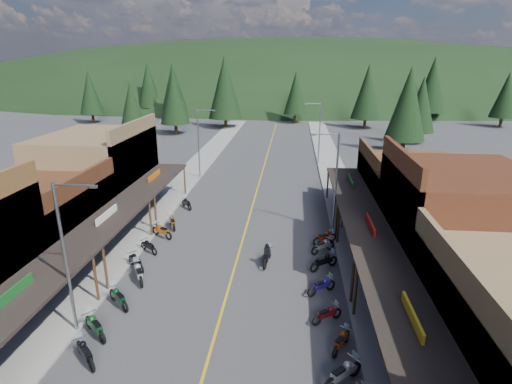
% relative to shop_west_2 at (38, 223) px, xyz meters
% --- Properties ---
extents(ground, '(220.00, 220.00, 0.00)m').
position_rel_shop_west_2_xyz_m(ground, '(13.75, -1.70, -2.53)').
color(ground, '#38383A').
rests_on(ground, ground).
extents(centerline, '(0.15, 90.00, 0.01)m').
position_rel_shop_west_2_xyz_m(centerline, '(13.75, 18.30, -2.53)').
color(centerline, gold).
rests_on(centerline, ground).
extents(sidewalk_west, '(3.40, 94.00, 0.15)m').
position_rel_shop_west_2_xyz_m(sidewalk_west, '(5.05, 18.30, -2.46)').
color(sidewalk_west, gray).
rests_on(sidewalk_west, ground).
extents(sidewalk_east, '(3.40, 94.00, 0.15)m').
position_rel_shop_west_2_xyz_m(sidewalk_east, '(22.45, 18.30, -2.46)').
color(sidewalk_east, gray).
rests_on(sidewalk_east, ground).
extents(shop_west_2, '(10.90, 9.00, 6.20)m').
position_rel_shop_west_2_xyz_m(shop_west_2, '(0.00, 0.00, 0.00)').
color(shop_west_2, '#3F2111').
rests_on(shop_west_2, ground).
extents(shop_west_3, '(10.90, 10.20, 8.20)m').
position_rel_shop_west_2_xyz_m(shop_west_3, '(-0.03, 9.60, 0.99)').
color(shop_west_3, brown).
rests_on(shop_west_3, ground).
extents(shop_east_2, '(10.90, 9.00, 8.20)m').
position_rel_shop_west_2_xyz_m(shop_east_2, '(27.54, 0.00, 0.99)').
color(shop_east_2, '#562B19').
rests_on(shop_east_2, ground).
extents(shop_east_3, '(10.90, 10.20, 6.20)m').
position_rel_shop_west_2_xyz_m(shop_east_3, '(27.51, 9.60, -0.00)').
color(shop_east_3, '#4C2D16').
rests_on(shop_east_3, ground).
extents(streetlight_0, '(2.16, 0.18, 8.00)m').
position_rel_shop_west_2_xyz_m(streetlight_0, '(6.80, -7.70, 1.93)').
color(streetlight_0, gray).
rests_on(streetlight_0, ground).
extents(streetlight_1, '(2.16, 0.18, 8.00)m').
position_rel_shop_west_2_xyz_m(streetlight_1, '(6.80, 20.30, 1.93)').
color(streetlight_1, gray).
rests_on(streetlight_1, ground).
extents(streetlight_2, '(2.16, 0.18, 8.00)m').
position_rel_shop_west_2_xyz_m(streetlight_2, '(20.71, 6.30, 1.93)').
color(streetlight_2, gray).
rests_on(streetlight_2, ground).
extents(streetlight_3, '(2.16, 0.18, 8.00)m').
position_rel_shop_west_2_xyz_m(streetlight_3, '(20.71, 28.30, 1.93)').
color(streetlight_3, gray).
rests_on(streetlight_3, ground).
extents(ridge_hill, '(310.00, 140.00, 60.00)m').
position_rel_shop_west_2_xyz_m(ridge_hill, '(13.75, 133.30, -2.53)').
color(ridge_hill, black).
rests_on(ridge_hill, ground).
extents(pine_0, '(5.04, 5.04, 11.00)m').
position_rel_shop_west_2_xyz_m(pine_0, '(-26.25, 60.30, 3.95)').
color(pine_0, black).
rests_on(pine_0, ground).
extents(pine_1, '(5.88, 5.88, 12.50)m').
position_rel_shop_west_2_xyz_m(pine_1, '(-10.25, 68.30, 4.70)').
color(pine_1, black).
rests_on(pine_1, ground).
extents(pine_2, '(6.72, 6.72, 14.00)m').
position_rel_shop_west_2_xyz_m(pine_2, '(3.75, 56.30, 5.46)').
color(pine_2, black).
rests_on(pine_2, ground).
extents(pine_3, '(5.04, 5.04, 11.00)m').
position_rel_shop_west_2_xyz_m(pine_3, '(17.75, 64.30, 3.95)').
color(pine_3, black).
rests_on(pine_3, ground).
extents(pine_4, '(5.88, 5.88, 12.50)m').
position_rel_shop_west_2_xyz_m(pine_4, '(31.75, 58.30, 4.70)').
color(pine_4, black).
rests_on(pine_4, ground).
extents(pine_5, '(6.72, 6.72, 14.00)m').
position_rel_shop_west_2_xyz_m(pine_5, '(47.75, 70.30, 5.46)').
color(pine_5, black).
rests_on(pine_5, ground).
extents(pine_6, '(5.04, 5.04, 11.00)m').
position_rel_shop_west_2_xyz_m(pine_6, '(59.75, 62.30, 3.95)').
color(pine_6, black).
rests_on(pine_6, ground).
extents(pine_7, '(5.88, 5.88, 12.50)m').
position_rel_shop_west_2_xyz_m(pine_7, '(-18.25, 74.30, 4.70)').
color(pine_7, black).
rests_on(pine_7, ground).
extents(pine_8, '(4.48, 4.48, 10.00)m').
position_rel_shop_west_2_xyz_m(pine_8, '(-8.25, 38.30, 3.44)').
color(pine_8, black).
rests_on(pine_8, ground).
extents(pine_9, '(4.93, 4.93, 10.80)m').
position_rel_shop_west_2_xyz_m(pine_9, '(37.75, 43.30, 3.85)').
color(pine_9, black).
rests_on(pine_9, ground).
extents(pine_10, '(5.38, 5.38, 11.60)m').
position_rel_shop_west_2_xyz_m(pine_10, '(-4.25, 48.30, 4.25)').
color(pine_10, black).
rests_on(pine_10, ground).
extents(pine_11, '(5.82, 5.82, 12.40)m').
position_rel_shop_west_2_xyz_m(pine_11, '(33.75, 36.30, 4.65)').
color(pine_11, black).
rests_on(pine_11, ground).
extents(bike_west_4, '(2.01, 1.96, 1.20)m').
position_rel_shop_west_2_xyz_m(bike_west_4, '(8.22, -9.78, -1.93)').
color(bike_west_4, black).
rests_on(bike_west_4, ground).
extents(bike_west_5, '(2.16, 2.02, 1.27)m').
position_rel_shop_west_2_xyz_m(bike_west_5, '(7.79, -7.95, -1.90)').
color(bike_west_5, '#0E491C').
rests_on(bike_west_5, ground).
extents(bike_west_6, '(2.09, 1.98, 1.24)m').
position_rel_shop_west_2_xyz_m(bike_west_6, '(7.89, -5.39, -1.92)').
color(bike_west_6, '#0A361C').
rests_on(bike_west_6, ground).
extents(bike_west_7, '(1.80, 2.36, 1.30)m').
position_rel_shop_west_2_xyz_m(bike_west_7, '(8.04, -2.68, -1.88)').
color(bike_west_7, '#A7A6AC').
rests_on(bike_west_7, ground).
extents(bike_west_8, '(2.03, 2.04, 1.24)m').
position_rel_shop_west_2_xyz_m(bike_west_8, '(7.28, -1.24, -1.92)').
color(bike_west_8, black).
rests_on(bike_west_8, ground).
extents(bike_west_9, '(1.87, 1.61, 1.07)m').
position_rel_shop_west_2_xyz_m(bike_west_9, '(7.28, 1.20, -2.00)').
color(bike_west_9, black).
rests_on(bike_west_9, ground).
extents(bike_west_10, '(2.20, 1.74, 1.23)m').
position_rel_shop_west_2_xyz_m(bike_west_10, '(7.42, 3.76, -1.92)').
color(bike_west_10, '#AF560C').
rests_on(bike_west_10, ground).
extents(bike_west_11, '(1.52, 2.13, 1.16)m').
position_rel_shop_west_2_xyz_m(bike_west_11, '(7.71, 5.64, -1.95)').
color(bike_west_11, '#9A480B').
rests_on(bike_west_11, ground).
extents(bike_west_12, '(1.70, 1.90, 1.10)m').
position_rel_shop_west_2_xyz_m(bike_west_12, '(7.68, 10.30, -1.98)').
color(bike_west_12, black).
rests_on(bike_west_12, ground).
extents(bike_east_4, '(2.16, 2.02, 1.27)m').
position_rel_shop_west_2_xyz_m(bike_east_4, '(19.80, -10.01, -1.90)').
color(bike_east_4, '#959499').
rests_on(bike_east_4, ground).
extents(bike_east_5, '(1.45, 1.92, 1.06)m').
position_rel_shop_west_2_xyz_m(bike_east_5, '(19.97, -7.81, -2.00)').
color(bike_east_5, '#A53A0B').
rests_on(bike_east_5, ground).
extents(bike_east_6, '(1.89, 1.54, 1.06)m').
position_rel_shop_west_2_xyz_m(bike_east_6, '(19.46, -5.74, -2.00)').
color(bike_east_6, maroon).
rests_on(bike_east_6, ground).
extents(bike_east_7, '(2.00, 1.69, 1.13)m').
position_rel_shop_west_2_xyz_m(bike_east_7, '(19.34, -3.02, -1.97)').
color(bike_east_7, navy).
rests_on(bike_east_7, ground).
extents(bike_east_8, '(2.22, 1.94, 1.27)m').
position_rel_shop_west_2_xyz_m(bike_east_8, '(19.68, -0.08, -1.90)').
color(bike_east_8, black).
rests_on(bike_east_8, ground).
extents(bike_east_9, '(2.03, 1.79, 1.17)m').
position_rel_shop_west_2_xyz_m(bike_east_9, '(19.77, 2.35, -1.95)').
color(bike_east_9, gray).
rests_on(bike_east_9, ground).
extents(bike_east_10, '(2.08, 1.65, 1.16)m').
position_rel_shop_west_2_xyz_m(bike_east_10, '(20.01, 3.85, -1.95)').
color(bike_east_10, '#A52B0B').
rests_on(bike_east_10, ground).
extents(rider_on_bike, '(0.98, 2.22, 1.64)m').
position_rel_shop_west_2_xyz_m(rider_on_bike, '(15.89, 0.25, -1.88)').
color(rider_on_bike, black).
rests_on(rider_on_bike, ground).
extents(pedestrian_east_a, '(0.46, 0.64, 1.62)m').
position_rel_shop_west_2_xyz_m(pedestrian_east_a, '(22.36, -2.15, -1.57)').
color(pedestrian_east_a, black).
rests_on(pedestrian_east_a, sidewalk_east).
extents(pedestrian_east_b, '(0.91, 0.80, 1.62)m').
position_rel_shop_west_2_xyz_m(pedestrian_east_b, '(21.62, 6.98, -1.57)').
color(pedestrian_east_b, brown).
rests_on(pedestrian_east_b, sidewalk_east).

